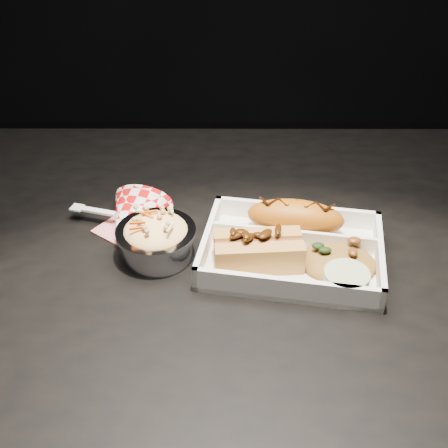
{
  "coord_description": "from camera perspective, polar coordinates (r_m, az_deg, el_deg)",
  "views": [
    {
      "loc": [
        -0.05,
        -0.64,
        1.26
      ],
      "look_at": [
        -0.06,
        -0.02,
        0.81
      ],
      "focal_mm": 45.0,
      "sensor_mm": 36.0,
      "label": 1
    }
  ],
  "objects": [
    {
      "name": "food_tray",
      "position": [
        0.81,
        6.86,
        -2.96
      ],
      "size": [
        0.28,
        0.22,
        0.04
      ],
      "rotation": [
        0.0,
        0.0,
        -0.17
      ],
      "color": "silver",
      "rests_on": "dining_table"
    },
    {
      "name": "cupcake_liner",
      "position": [
        0.75,
        12.27,
        -5.71
      ],
      "size": [
        0.06,
        0.06,
        0.03
      ],
      "primitive_type": "cylinder",
      "color": "#AABC8E",
      "rests_on": "food_tray"
    },
    {
      "name": "hotdog",
      "position": [
        0.77,
        3.51,
        -2.52
      ],
      "size": [
        0.13,
        0.07,
        0.06
      ],
      "rotation": [
        0.0,
        0.0,
        0.07
      ],
      "color": "#C48B43",
      "rests_on": "food_tray"
    },
    {
      "name": "dining_table",
      "position": [
        0.88,
        3.63,
        -7.3
      ],
      "size": [
        1.2,
        0.8,
        0.75
      ],
      "color": "black",
      "rests_on": "ground"
    },
    {
      "name": "foil_coleslaw_cup",
      "position": [
        0.8,
        -6.9,
        -1.32
      ],
      "size": [
        0.11,
        0.11,
        0.07
      ],
      "color": "silver",
      "rests_on": "dining_table"
    },
    {
      "name": "fried_pastry",
      "position": [
        0.84,
        7.27,
        0.66
      ],
      "size": [
        0.15,
        0.08,
        0.05
      ],
      "primitive_type": "ellipsoid",
      "rotation": [
        0.0,
        0.0,
        -0.17
      ],
      "color": "#B15C11",
      "rests_on": "food_tray"
    },
    {
      "name": "fried_rice_mound",
      "position": [
        0.79,
        11.56,
        -3.21
      ],
      "size": [
        0.12,
        0.1,
        0.03
      ],
      "primitive_type": "ellipsoid",
      "rotation": [
        0.0,
        0.0,
        -0.17
      ],
      "color": "olive",
      "rests_on": "food_tray"
    },
    {
      "name": "napkin_fork",
      "position": [
        0.87,
        -9.47,
        0.51
      ],
      "size": [
        0.18,
        0.15,
        0.1
      ],
      "rotation": [
        0.0,
        0.0,
        -0.28
      ],
      "color": "red",
      "rests_on": "dining_table"
    }
  ]
}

